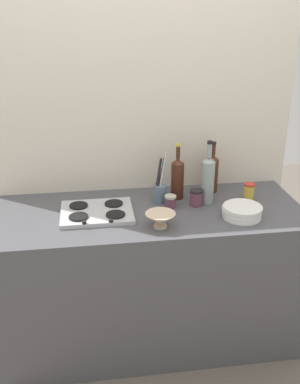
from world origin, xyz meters
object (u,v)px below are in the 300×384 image
object	(u,v)px
condiment_jar_front	(196,198)
mixing_bowl	(160,219)
plate_stack	(242,211)
wine_bottle_mid_right	(212,172)
utensil_crock	(160,191)
condiment_jar_spare	(249,192)
stovetop_hob	(97,212)
wine_bottle_mid_left	(208,179)
wine_bottle_leftmost	(177,178)
condiment_jar_rear	(170,201)

from	to	relation	value
condiment_jar_front	mixing_bowl	bearing A→B (deg)	-136.45
plate_stack	wine_bottle_mid_right	world-z (taller)	wine_bottle_mid_right
mixing_bowl	condiment_jar_front	xyz separation A→B (m)	(0.25, 0.24, 0.01)
utensil_crock	condiment_jar_spare	world-z (taller)	utensil_crock
mixing_bowl	condiment_jar_front	size ratio (longest dim) A/B	1.66
stovetop_hob	condiment_jar_spare	xyz separation A→B (m)	(0.92, 0.08, 0.04)
wine_bottle_mid_left	wine_bottle_mid_right	xyz separation A→B (m)	(0.07, 0.16, -0.02)
wine_bottle_leftmost	stovetop_hob	bearing A→B (deg)	-161.42
stovetop_hob	wine_bottle_leftmost	distance (m)	0.54
mixing_bowl	wine_bottle_leftmost	bearing A→B (deg)	65.76
condiment_jar_rear	mixing_bowl	bearing A→B (deg)	-112.71
stovetop_hob	utensil_crock	bearing A→B (deg)	18.31
mixing_bowl	utensil_crock	xyz separation A→B (m)	(0.05, 0.32, 0.03)
plate_stack	wine_bottle_mid_left	world-z (taller)	wine_bottle_mid_left
stovetop_hob	wine_bottle_mid_right	distance (m)	0.78
wine_bottle_mid_left	condiment_jar_rear	xyz separation A→B (m)	(-0.23, -0.04, -0.11)
wine_bottle_mid_right	condiment_jar_front	xyz separation A→B (m)	(-0.15, -0.20, -0.08)
mixing_bowl	stovetop_hob	bearing A→B (deg)	149.20
wine_bottle_mid_right	condiment_jar_rear	xyz separation A→B (m)	(-0.30, -0.20, -0.09)
wine_bottle_mid_right	condiment_jar_spare	bearing A→B (deg)	-40.33
plate_stack	mixing_bowl	distance (m)	0.48
mixing_bowl	plate_stack	bearing A→B (deg)	6.42
wine_bottle_mid_right	condiment_jar_front	world-z (taller)	wine_bottle_mid_right
wine_bottle_leftmost	mixing_bowl	distance (m)	0.41
wine_bottle_mid_left	mixing_bowl	distance (m)	0.44
condiment_jar_front	condiment_jar_rear	world-z (taller)	condiment_jar_front
utensil_crock	condiment_jar_front	distance (m)	0.22
wine_bottle_mid_left	condiment_jar_spare	bearing A→B (deg)	0.37
wine_bottle_mid_right	mixing_bowl	world-z (taller)	wine_bottle_mid_right
plate_stack	wine_bottle_leftmost	world-z (taller)	wine_bottle_leftmost
wine_bottle_leftmost	condiment_jar_front	distance (m)	0.17
mixing_bowl	utensil_crock	size ratio (longest dim) A/B	0.51
wine_bottle_mid_right	wine_bottle_leftmost	bearing A→B (deg)	-162.81
plate_stack	condiment_jar_front	size ratio (longest dim) A/B	2.29
wine_bottle_mid_left	condiment_jar_front	size ratio (longest dim) A/B	3.91
wine_bottle_mid_left	condiment_jar_front	world-z (taller)	wine_bottle_mid_left
wine_bottle_leftmost	mixing_bowl	bearing A→B (deg)	-114.24
wine_bottle_leftmost	condiment_jar_spare	size ratio (longest dim) A/B	3.30
wine_bottle_leftmost	condiment_jar_spare	distance (m)	0.44
stovetop_hob	utensil_crock	xyz separation A→B (m)	(0.38, 0.13, 0.06)
condiment_jar_rear	condiment_jar_spare	size ratio (longest dim) A/B	0.70
wine_bottle_mid_left	utensil_crock	xyz separation A→B (m)	(-0.28, 0.05, -0.08)
stovetop_hob	wine_bottle_mid_right	xyz separation A→B (m)	(0.73, 0.24, 0.11)
stovetop_hob	wine_bottle_mid_left	size ratio (longest dim) A/B	1.06
wine_bottle_leftmost	wine_bottle_mid_left	bearing A→B (deg)	-28.76
wine_bottle_mid_left	utensil_crock	world-z (taller)	wine_bottle_mid_left
plate_stack	condiment_jar_spare	world-z (taller)	condiment_jar_spare
plate_stack	condiment_jar_front	world-z (taller)	condiment_jar_front
condiment_jar_rear	condiment_jar_spare	world-z (taller)	condiment_jar_spare
wine_bottle_leftmost	utensil_crock	world-z (taller)	wine_bottle_leftmost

